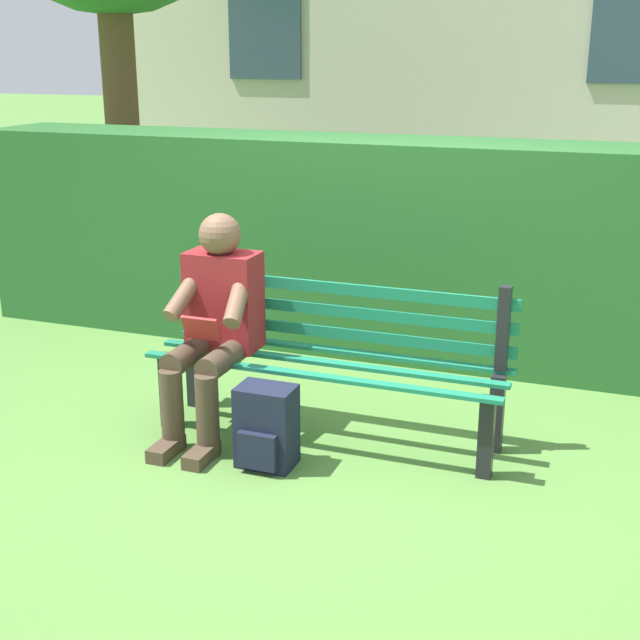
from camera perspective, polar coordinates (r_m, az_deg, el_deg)
ground at (r=4.61m, az=0.44°, el=-7.74°), size 60.00×60.00×0.00m
park_bench at (r=4.51m, az=0.78°, el=-2.29°), size 1.87×0.46×0.86m
person_seated at (r=4.52m, az=-6.99°, el=-0.07°), size 0.44×0.73×1.16m
hedge_backdrop at (r=5.72m, az=7.36°, el=4.90°), size 6.43×0.79×1.52m
backpack at (r=4.25m, az=-3.56°, el=-7.07°), size 0.28×0.27×0.41m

